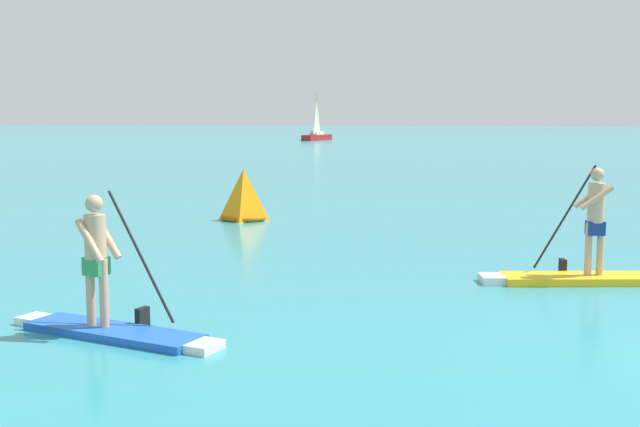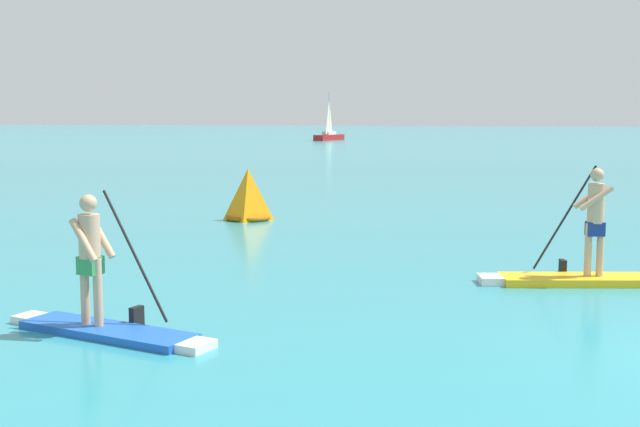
% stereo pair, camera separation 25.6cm
% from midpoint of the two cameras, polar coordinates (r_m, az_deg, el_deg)
% --- Properties ---
extents(paddleboarder_near_left, '(2.98, 1.07, 1.76)m').
position_cam_midpoint_polar(paddleboarder_near_left, '(9.98, -15.63, -6.27)').
color(paddleboarder_near_left, blue).
rests_on(paddleboarder_near_left, ground).
extents(paddleboarder_mid_center, '(3.55, 1.46, 1.87)m').
position_cam_midpoint_polar(paddleboarder_mid_center, '(13.33, 18.39, -3.33)').
color(paddleboarder_mid_center, yellow).
rests_on(paddleboarder_mid_center, ground).
extents(race_marker_buoy, '(1.16, 1.16, 1.32)m').
position_cam_midpoint_polar(race_marker_buoy, '(20.38, -5.85, 1.18)').
color(race_marker_buoy, orange).
rests_on(race_marker_buoy, ground).
extents(sailboat_left_horizon, '(2.25, 5.54, 5.40)m').
position_cam_midpoint_polar(sailboat_left_horizon, '(90.14, -0.30, 5.75)').
color(sailboat_left_horizon, '#A51E1E').
rests_on(sailboat_left_horizon, ground).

